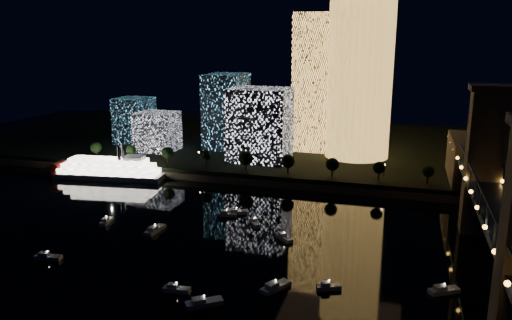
# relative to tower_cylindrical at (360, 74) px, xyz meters

# --- Properties ---
(ground) EXTENTS (520.00, 520.00, 0.00)m
(ground) POSITION_rel_tower_cylindrical_xyz_m (-16.22, -130.49, -47.22)
(ground) COLOR black
(ground) RESTS_ON ground
(far_bank) EXTENTS (420.00, 160.00, 5.00)m
(far_bank) POSITION_rel_tower_cylindrical_xyz_m (-16.22, 29.51, -44.72)
(far_bank) COLOR black
(far_bank) RESTS_ON ground
(seawall) EXTENTS (420.00, 6.00, 3.00)m
(seawall) POSITION_rel_tower_cylindrical_xyz_m (-16.22, -48.49, -45.72)
(seawall) COLOR #6B5E4C
(seawall) RESTS_ON ground
(tower_cylindrical) EXTENTS (34.00, 34.00, 84.18)m
(tower_cylindrical) POSITION_rel_tower_cylindrical_xyz_m (0.00, 0.00, 0.00)
(tower_cylindrical) COLOR #EEAB4C
(tower_cylindrical) RESTS_ON far_bank
(tower_rectangular) EXTENTS (22.72, 22.72, 72.28)m
(tower_rectangular) POSITION_rel_tower_cylindrical_xyz_m (-23.74, 11.98, -6.08)
(tower_rectangular) COLOR #EEAB4C
(tower_rectangular) RESTS_ON far_bank
(midrise_blocks) EXTENTS (105.76, 49.31, 40.54)m
(midrise_blocks) POSITION_rel_tower_cylindrical_xyz_m (-74.27, -9.73, -25.23)
(midrise_blocks) COLOR white
(midrise_blocks) RESTS_ON far_bank
(truss_bridge) EXTENTS (13.00, 266.00, 50.00)m
(truss_bridge) POSITION_rel_tower_cylindrical_xyz_m (48.77, -126.77, -30.97)
(truss_bridge) COLOR navy
(truss_bridge) RESTS_ON ground
(riverboat) EXTENTS (56.59, 18.46, 16.75)m
(riverboat) POSITION_rel_tower_cylindrical_xyz_m (-111.15, -58.81, -42.92)
(riverboat) COLOR silver
(riverboat) RESTS_ON ground
(motorboats) EXTENTS (120.86, 71.64, 2.78)m
(motorboats) POSITION_rel_tower_cylindrical_xyz_m (-28.92, -122.62, -46.40)
(motorboats) COLOR silver
(motorboats) RESTS_ON ground
(esplanade_trees) EXTENTS (165.36, 6.80, 8.90)m
(esplanade_trees) POSITION_rel_tower_cylindrical_xyz_m (-46.98, -42.49, -36.75)
(esplanade_trees) COLOR black
(esplanade_trees) RESTS_ON far_bank
(street_lamps) EXTENTS (132.70, 0.70, 5.65)m
(street_lamps) POSITION_rel_tower_cylindrical_xyz_m (-50.22, -36.49, -38.19)
(street_lamps) COLOR black
(street_lamps) RESTS_ON far_bank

